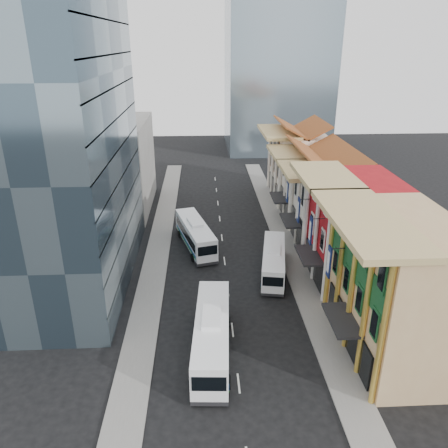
{
  "coord_description": "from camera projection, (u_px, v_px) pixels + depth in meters",
  "views": [
    {
      "loc": [
        -2.59,
        -26.03,
        25.19
      ],
      "look_at": [
        -0.14,
        20.66,
        5.54
      ],
      "focal_mm": 35.0,
      "sensor_mm": 36.0,
      "label": 1
    }
  ],
  "objects": [
    {
      "name": "shophouse_cream_far",
      "position": [
        299.0,
        165.0,
        74.74
      ],
      "size": [
        8.0,
        12.0,
        11.0
      ],
      "primitive_type": "cube",
      "color": "white",
      "rests_on": "ground"
    },
    {
      "name": "shophouse_cream_near",
      "position": [
        330.0,
        208.0,
        56.98
      ],
      "size": [
        8.0,
        9.0,
        10.0
      ],
      "primitive_type": "cube",
      "color": "white",
      "rests_on": "ground"
    },
    {
      "name": "sidewalk_left",
      "position": [
        156.0,
        262.0,
        53.66
      ],
      "size": [
        3.0,
        90.0,
        0.15
      ],
      "primitive_type": "cube",
      "color": "slate",
      "rests_on": "ground"
    },
    {
      "name": "ground",
      "position": [
        240.0,
        393.0,
        33.85
      ],
      "size": [
        200.0,
        200.0,
        0.0
      ],
      "primitive_type": "plane",
      "color": "black",
      "rests_on": "ground"
    },
    {
      "name": "shophouse_cream_mid",
      "position": [
        313.0,
        187.0,
        65.27
      ],
      "size": [
        8.0,
        9.0,
        10.0
      ],
      "primitive_type": "cube",
      "color": "white",
      "rests_on": "ground"
    },
    {
      "name": "shophouse_red",
      "position": [
        354.0,
        230.0,
        47.85
      ],
      "size": [
        8.0,
        10.0,
        12.0
      ],
      "primitive_type": "cube",
      "color": "#A61217",
      "rests_on": "ground"
    },
    {
      "name": "office_block_far",
      "position": [
        117.0,
        165.0,
        69.03
      ],
      "size": [
        10.0,
        18.0,
        14.0
      ],
      "primitive_type": "cube",
      "color": "gray",
      "rests_on": "ground"
    },
    {
      "name": "shophouse_tan",
      "position": [
        401.0,
        287.0,
        36.8
      ],
      "size": [
        8.0,
        14.0,
        12.0
      ],
      "primitive_type": "cube",
      "color": "tan",
      "rests_on": "ground"
    },
    {
      "name": "bus_left_far",
      "position": [
        195.0,
        234.0,
        56.99
      ],
      "size": [
        5.72,
        12.13,
        3.79
      ],
      "primitive_type": null,
      "rotation": [
        0.0,
        0.0,
        0.26
      ],
      "color": "white",
      "rests_on": "ground"
    },
    {
      "name": "sidewalk_right",
      "position": [
        292.0,
        259.0,
        54.48
      ],
      "size": [
        3.0,
        90.0,
        0.15
      ],
      "primitive_type": "cube",
      "color": "slate",
      "rests_on": "ground"
    },
    {
      "name": "office_tower",
      "position": [
        61.0,
        149.0,
        44.71
      ],
      "size": [
        12.0,
        26.0,
        30.0
      ],
      "primitive_type": "cube",
      "color": "#384B59",
      "rests_on": "ground"
    },
    {
      "name": "bus_left_near",
      "position": [
        212.0,
        334.0,
        37.31
      ],
      "size": [
        3.71,
        12.71,
        4.03
      ],
      "primitive_type": null,
      "rotation": [
        0.0,
        0.0,
        -0.06
      ],
      "color": "white",
      "rests_on": "ground"
    },
    {
      "name": "bus_right",
      "position": [
        274.0,
        261.0,
        50.46
      ],
      "size": [
        4.34,
        11.05,
        3.46
      ],
      "primitive_type": null,
      "rotation": [
        0.0,
        0.0,
        -0.17
      ],
      "color": "white",
      "rests_on": "ground"
    }
  ]
}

